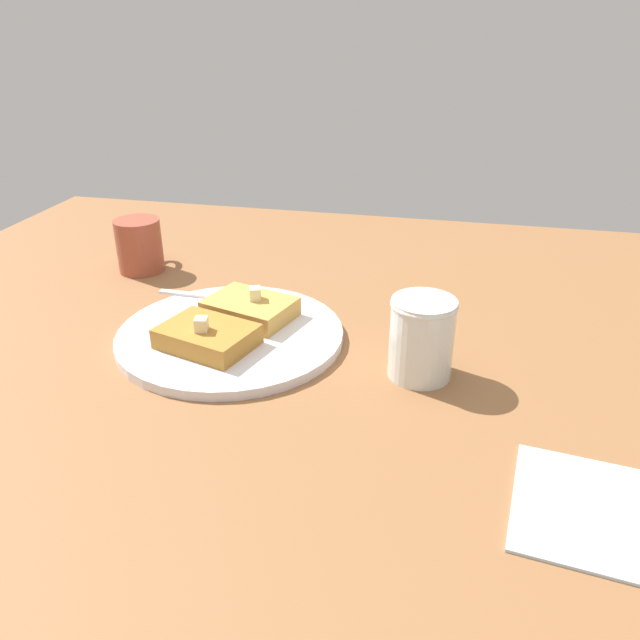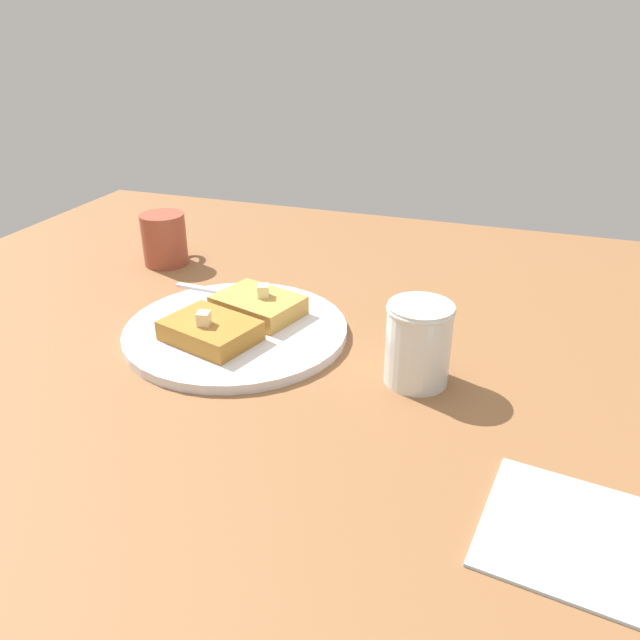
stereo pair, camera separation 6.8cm
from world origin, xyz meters
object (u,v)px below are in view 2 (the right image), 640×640
Objects in this scene: plate at (236,330)px; syrup_jar at (418,347)px; coffee_mug at (165,239)px; napkin at (573,535)px; fork at (237,294)px.

plate is 3.04× the size of syrup_jar.
coffee_mug is at bearing 48.65° from plate.
coffee_mug reaches higher than napkin.
napkin is at bearing -139.13° from syrup_jar.
coffee_mug is (21.02, 42.57, -0.11)cm from syrup_jar.
syrup_jar is (-11.25, -26.06, 2.69)cm from fork.
fork reaches higher than napkin.
syrup_jar reaches higher than napkin.
coffee_mug is (17.89, 20.33, 3.26)cm from plate.
plate is at bearing 61.03° from napkin.
syrup_jar is 0.67× the size of napkin.
fork is 1.24× the size of napkin.
coffee_mug is (38.65, 57.83, 3.75)cm from napkin.
coffee_mug is at bearing 56.24° from napkin.
coffee_mug reaches higher than fork.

